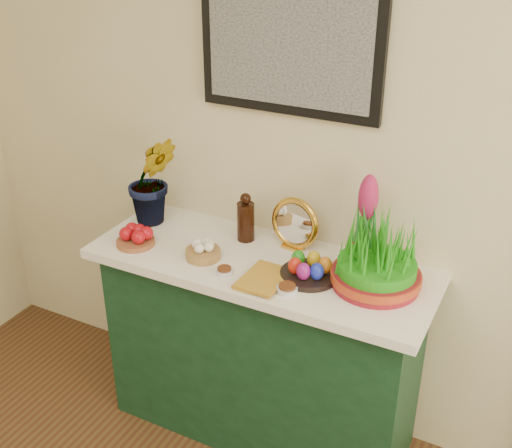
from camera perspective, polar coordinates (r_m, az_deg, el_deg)
The scene contains 13 objects.
sideboard at distance 2.84m, azimuth 0.47°, elevation -11.25°, with size 1.30×0.45×0.85m, color #163E25.
tablecloth at distance 2.58m, azimuth 0.51°, elevation -3.50°, with size 1.40×0.55×0.04m, color white.
hyacinth_green at distance 2.79m, azimuth -9.26°, elevation 5.12°, with size 0.27×0.23×0.53m, color #277C29.
apple_bowl at distance 2.71m, azimuth -10.70°, elevation -1.18°, with size 0.19×0.19×0.08m.
garlic_basket at distance 2.57m, azimuth -4.74°, elevation -2.39°, with size 0.16×0.16×0.08m.
vinegar_cruet at distance 2.67m, azimuth -0.92°, elevation 0.41°, with size 0.07×0.07×0.21m.
mirror at distance 2.61m, azimuth 3.46°, elevation -0.01°, with size 0.22×0.08×0.22m.
book at distance 2.45m, azimuth -0.96°, elevation -4.37°, with size 0.15×0.21×0.03m, color #B98625.
spice_dish_left at distance 2.47m, azimuth -2.83°, elevation -4.18°, with size 0.07×0.07×0.03m.
spice_dish_right at distance 2.36m, azimuth 2.78°, elevation -5.78°, with size 0.08×0.08×0.03m.
egg_plate at distance 2.44m, azimuth 4.71°, elevation -4.08°, with size 0.24×0.24×0.09m.
hyacinth_pink at distance 2.48m, azimuth 9.73°, elevation -0.21°, with size 0.12×0.12×0.39m.
wheatgrass_sabzeh at distance 2.38m, azimuth 10.76°, elevation -2.94°, with size 0.34×0.34×0.28m.
Camera 1 is at (0.66, 0.02, 2.19)m, focal length 45.00 mm.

